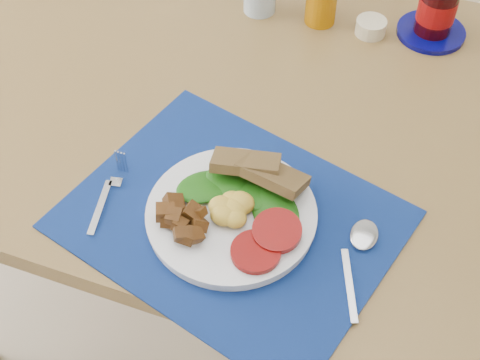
{
  "coord_description": "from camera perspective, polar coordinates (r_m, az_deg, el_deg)",
  "views": [
    {
      "loc": [
        0.21,
        -0.66,
        1.6
      ],
      "look_at": [
        -0.02,
        -0.03,
        0.8
      ],
      "focal_mm": 50.0,
      "sensor_mm": 36.0,
      "label": 1
    }
  ],
  "objects": [
    {
      "name": "placemat",
      "position": [
        1.06,
        -0.74,
        -3.37
      ],
      "size": [
        0.58,
        0.5,
        0.0
      ],
      "primitive_type": "cube",
      "rotation": [
        0.0,
        0.0,
        -0.27
      ],
      "color": "black",
      "rests_on": "table"
    },
    {
      "name": "table",
      "position": [
        1.29,
        4.23,
        3.36
      ],
      "size": [
        1.4,
        0.9,
        0.75
      ],
      "color": "brown",
      "rests_on": "ground"
    },
    {
      "name": "chair_far",
      "position": [
        1.92,
        12.12,
        14.72
      ],
      "size": [
        0.48,
        0.47,
        1.02
      ],
      "rotation": [
        0.0,
        0.0,
        2.79
      ],
      "color": "brown",
      "rests_on": "ground"
    },
    {
      "name": "jam_on_saucer",
      "position": [
        1.42,
        16.41,
        13.64
      ],
      "size": [
        0.14,
        0.14,
        0.12
      ],
      "color": "#050557",
      "rests_on": "table"
    },
    {
      "name": "fork",
      "position": [
        1.11,
        -11.02,
        -0.95
      ],
      "size": [
        0.03,
        0.16,
        0.0
      ],
      "rotation": [
        0.0,
        0.0,
        0.2
      ],
      "color": "#B2B5BA",
      "rests_on": "placemat"
    },
    {
      "name": "breakfast_plate",
      "position": [
        1.04,
        -1.09,
        -2.77
      ],
      "size": [
        0.27,
        0.27,
        0.06
      ],
      "rotation": [
        0.0,
        0.0,
        0.05
      ],
      "color": "silver",
      "rests_on": "placemat"
    },
    {
      "name": "ramekin",
      "position": [
        1.41,
        11.1,
        12.69
      ],
      "size": [
        0.06,
        0.06,
        0.03
      ],
      "primitive_type": "cylinder",
      "color": "beige",
      "rests_on": "table"
    },
    {
      "name": "juice_glass",
      "position": [
        1.41,
        6.95,
        14.77
      ],
      "size": [
        0.06,
        0.06,
        0.09
      ],
      "primitive_type": "cylinder",
      "color": "#A96304",
      "rests_on": "table"
    },
    {
      "name": "spoon",
      "position": [
        1.04,
        10.17,
        -5.91
      ],
      "size": [
        0.06,
        0.18,
        0.01
      ],
      "rotation": [
        0.0,
        0.0,
        0.36
      ],
      "color": "#B2B5BA",
      "rests_on": "placemat"
    }
  ]
}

